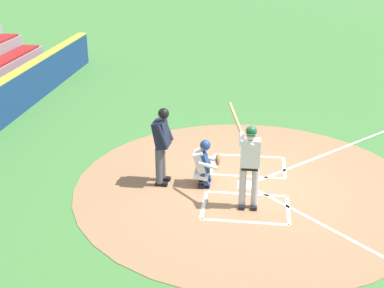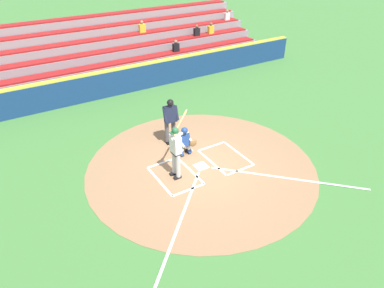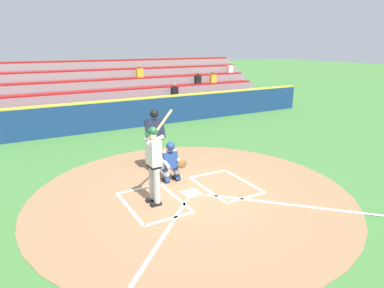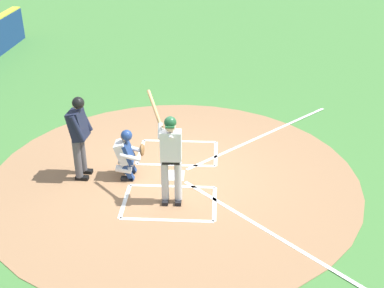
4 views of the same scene
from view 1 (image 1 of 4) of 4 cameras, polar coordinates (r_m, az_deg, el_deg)
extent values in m
plane|color=#427A38|center=(12.09, 6.10, -4.59)|extent=(120.00, 120.00, 0.00)
cylinder|color=#99704C|center=(12.08, 6.10, -4.56)|extent=(8.00, 8.00, 0.01)
cube|color=white|center=(12.08, 6.10, -4.52)|extent=(0.44, 0.44, 0.01)
cube|color=white|center=(13.06, 2.28, -2.21)|extent=(1.20, 0.08, 0.01)
cube|color=white|center=(13.05, 10.18, -2.60)|extent=(1.20, 0.08, 0.01)
cube|color=white|center=(12.48, 6.16, -3.58)|extent=(0.08, 1.80, 0.01)
cube|color=white|center=(13.57, 6.29, -1.33)|extent=(0.08, 1.80, 0.01)
cube|color=white|center=(11.20, 1.31, -6.74)|extent=(1.20, 0.08, 0.01)
cube|color=white|center=(11.19, 10.59, -7.20)|extent=(1.20, 0.08, 0.01)
cube|color=white|center=(11.68, 6.04, -5.53)|extent=(0.08, 1.80, 0.01)
cube|color=white|center=(10.64, 5.85, -8.59)|extent=(0.08, 1.80, 0.01)
cube|color=white|center=(10.46, 17.53, -10.28)|extent=(3.73, 3.73, 0.01)
cube|color=white|center=(14.13, 14.88, -0.99)|extent=(3.73, 3.73, 0.01)
cylinder|color=#BCBCBC|center=(10.96, 6.99, -4.75)|extent=(0.15, 0.15, 0.84)
cube|color=black|center=(11.14, 6.88, -6.92)|extent=(0.26, 0.13, 0.09)
cylinder|color=#BCBCBC|center=(10.95, 5.63, -4.70)|extent=(0.15, 0.15, 0.84)
cube|color=black|center=(11.13, 5.53, -6.87)|extent=(0.26, 0.13, 0.09)
cube|color=black|center=(10.74, 6.42, -2.50)|extent=(0.23, 0.35, 0.10)
cube|color=white|center=(10.61, 6.49, -0.99)|extent=(0.25, 0.41, 0.60)
sphere|color=beige|center=(10.44, 6.59, 1.02)|extent=(0.21, 0.21, 0.21)
sphere|color=#1E512D|center=(10.43, 6.60, 1.42)|extent=(0.23, 0.23, 0.23)
cube|color=#1E512D|center=(10.34, 6.60, 1.02)|extent=(0.11, 0.17, 0.02)
cylinder|color=white|center=(10.55, 6.64, 0.50)|extent=(0.43, 0.10, 0.21)
cylinder|color=white|center=(10.55, 5.50, 0.55)|extent=(0.27, 0.10, 0.29)
cylinder|color=#AD7F4C|center=(10.78, 4.89, 2.78)|extent=(0.68, 0.38, 0.53)
cylinder|color=#AD7F4C|center=(10.57, 5.59, 0.95)|extent=(0.10, 0.10, 0.08)
cube|color=black|center=(12.17, 1.41, -4.01)|extent=(0.12, 0.26, 0.09)
cube|color=navy|center=(12.10, 1.61, -3.37)|extent=(0.12, 0.24, 0.37)
cylinder|color=silver|center=(12.07, 1.14, -3.00)|extent=(0.15, 0.36, 0.21)
cube|color=black|center=(11.89, 1.27, -4.71)|extent=(0.12, 0.26, 0.09)
cube|color=navy|center=(11.81, 1.47, -4.05)|extent=(0.12, 0.24, 0.37)
cylinder|color=silver|center=(11.78, 0.99, -3.68)|extent=(0.15, 0.36, 0.21)
cube|color=silver|center=(11.78, 1.03, -1.85)|extent=(0.40, 0.36, 0.52)
cube|color=navy|center=(11.77, 1.56, -1.88)|extent=(0.42, 0.22, 0.46)
sphere|color=#9E7051|center=(11.63, 1.39, -0.21)|extent=(0.21, 0.21, 0.21)
sphere|color=navy|center=(11.62, 1.49, -0.13)|extent=(0.24, 0.24, 0.24)
cylinder|color=silver|center=(11.96, 1.93, -1.58)|extent=(0.10, 0.45, 0.20)
cylinder|color=silver|center=(11.60, 1.77, -2.39)|extent=(0.10, 0.45, 0.20)
ellipsoid|color=brown|center=(11.96, 2.89, -1.75)|extent=(0.28, 0.10, 0.28)
cylinder|color=#4C4C51|center=(12.05, -3.34, -1.88)|extent=(0.16, 0.16, 0.86)
cube|color=black|center=(12.24, -3.06, -3.88)|extent=(0.15, 0.29, 0.09)
cylinder|color=#4C4C51|center=(11.80, -3.69, -2.44)|extent=(0.16, 0.16, 0.86)
cube|color=black|center=(12.00, -3.40, -4.47)|extent=(0.15, 0.29, 0.09)
cube|color=#191E33|center=(11.62, -3.41, 1.13)|extent=(0.47, 0.40, 0.66)
sphere|color=tan|center=(11.45, -3.27, 3.30)|extent=(0.22, 0.22, 0.22)
sphere|color=black|center=(11.43, -3.17, 3.39)|extent=(0.25, 0.25, 0.25)
cylinder|color=#191E33|center=(11.81, -2.74, 1.66)|extent=(0.12, 0.29, 0.56)
cylinder|color=#191E33|center=(11.38, -3.33, 0.80)|extent=(0.12, 0.29, 0.56)
sphere|color=white|center=(12.33, 1.45, -3.67)|extent=(0.07, 0.07, 0.07)
camera|label=2|loc=(10.05, 71.28, 18.13)|focal=33.18mm
camera|label=3|loc=(9.81, 49.94, 3.38)|focal=31.25mm
camera|label=4|loc=(1.74, 38.03, 18.29)|focal=45.95mm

